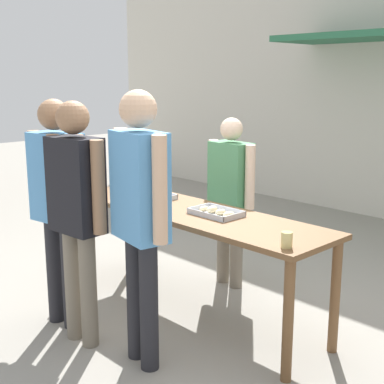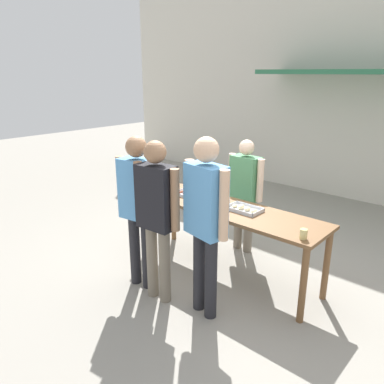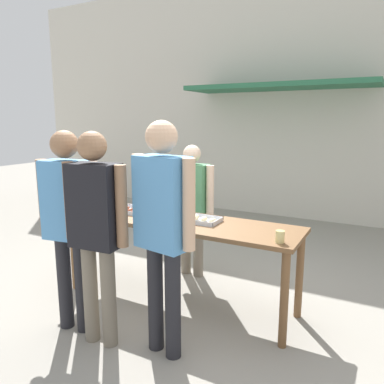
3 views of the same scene
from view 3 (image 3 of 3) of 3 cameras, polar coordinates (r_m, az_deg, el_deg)
The scene contains 12 objects.
ground_plane at distance 4.04m, azimuth -2.17°, elevation -16.23°, with size 24.00×24.00×0.00m, color gray.
building_facade_back at distance 7.31m, azimuth 14.21°, elevation 13.89°, with size 12.00×1.11×4.50m.
serving_table at distance 3.75m, azimuth -2.25°, elevation -5.76°, with size 2.45×0.68×0.87m.
food_tray_sausages at distance 4.06m, azimuth -9.06°, elevation -2.83°, with size 0.43×0.29×0.04m.
food_tray_buns at distance 3.64m, azimuth 1.18°, elevation -4.21°, with size 0.39×0.26×0.06m.
condiment_jar_mustard at distance 4.20m, azimuth -16.77°, elevation -2.43°, with size 0.07×0.07×0.07m.
condiment_jar_ketchup at distance 4.14m, azimuth -15.62°, elevation -2.56°, with size 0.07×0.07×0.07m.
beer_cup at distance 3.10m, azimuth 13.26°, elevation -6.65°, with size 0.07×0.07×0.10m.
person_server_behind_table at distance 4.37m, azimuth 0.00°, elevation -1.12°, with size 0.57×0.25×1.56m.
person_customer_holding_hotdog at distance 3.35m, azimuth -18.26°, elevation -3.22°, with size 0.59×0.29×1.76m.
person_customer_with_cup at distance 2.83m, azimuth -4.48°, elevation -4.08°, with size 0.59×0.29×1.84m.
person_customer_waiting_in_line at distance 3.07m, azimuth -14.46°, elevation -4.24°, with size 0.59×0.26×1.76m.
Camera 3 is at (1.83, -3.09, 1.85)m, focal length 35.00 mm.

